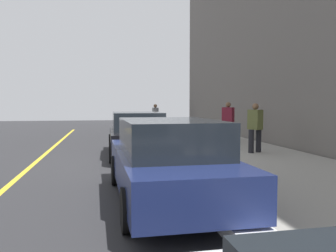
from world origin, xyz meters
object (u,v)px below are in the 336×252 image
object	(u,v)px
parked_car_navy	(168,161)
rolling_suitcase	(156,126)
pedestrian_burgundy_coat	(228,121)
pedestrian_grey_coat	(155,117)
parked_car_black	(137,134)
pedestrian_olive_coat	(255,126)

from	to	relation	value
parked_car_navy	rolling_suitcase	world-z (taller)	parked_car_navy
pedestrian_burgundy_coat	pedestrian_grey_coat	distance (m)	6.67
parked_car_black	pedestrian_grey_coat	size ratio (longest dim) A/B	2.81
parked_car_navy	pedestrian_olive_coat	world-z (taller)	pedestrian_olive_coat
parked_car_navy	pedestrian_burgundy_coat	size ratio (longest dim) A/B	2.79
pedestrian_grey_coat	pedestrian_olive_coat	distance (m)	9.76
pedestrian_burgundy_coat	rolling_suitcase	xyz separation A→B (m)	(6.83, 2.11, -0.65)
parked_car_navy	pedestrian_burgundy_coat	bearing A→B (deg)	-27.10
parked_car_navy	rolling_suitcase	xyz separation A→B (m)	(14.89, -2.02, -0.34)
pedestrian_olive_coat	parked_car_navy	bearing A→B (deg)	141.00
parked_car_navy	rolling_suitcase	distance (m)	15.03
parked_car_navy	rolling_suitcase	size ratio (longest dim) A/B	5.37
pedestrian_burgundy_coat	rolling_suitcase	distance (m)	7.18
pedestrian_olive_coat	rolling_suitcase	size ratio (longest dim) A/B	1.86
pedestrian_burgundy_coat	rolling_suitcase	world-z (taller)	pedestrian_burgundy_coat
pedestrian_grey_coat	parked_car_navy	bearing A→B (deg)	172.50
parked_car_black	pedestrian_burgundy_coat	bearing A→B (deg)	-60.67
pedestrian_grey_coat	rolling_suitcase	world-z (taller)	pedestrian_grey_coat
parked_car_black	pedestrian_burgundy_coat	size ratio (longest dim) A/B	2.67
parked_car_navy	pedestrian_olive_coat	size ratio (longest dim) A/B	2.88
pedestrian_burgundy_coat	pedestrian_grey_coat	size ratio (longest dim) A/B	1.05
pedestrian_grey_coat	parked_car_black	bearing A→B (deg)	167.47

